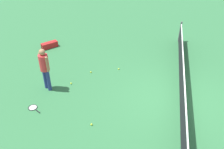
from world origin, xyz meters
TOP-DOWN VIEW (x-y plane):
  - ground_plane at (0.00, 0.00)m, footprint 40.00×40.00m
  - court_net at (0.00, 0.00)m, footprint 10.09×0.09m
  - player_near_side at (0.30, -4.93)m, footprint 0.47×0.49m
  - tennis_racket_near_player at (1.46, -4.97)m, footprint 0.43×0.59m
  - tennis_ball_near_player at (-1.60, -2.55)m, footprint 0.07×0.07m
  - tennis_ball_by_net at (1.82, -2.77)m, footprint 0.07×0.07m
  - tennis_ball_midcourt at (-1.11, -3.66)m, footprint 0.07×0.07m
  - tennis_ball_baseline at (-0.16, -4.19)m, footprint 0.07×0.07m
  - equipment_bag at (-2.87, -6.34)m, footprint 0.78×0.74m

SIDE VIEW (x-z plane):
  - ground_plane at x=0.00m, z-range 0.00..0.00m
  - tennis_racket_near_player at x=1.46m, z-range 0.00..0.03m
  - tennis_ball_near_player at x=-1.60m, z-range 0.00..0.07m
  - tennis_ball_by_net at x=1.82m, z-range 0.00..0.07m
  - tennis_ball_midcourt at x=-1.11m, z-range 0.00..0.07m
  - tennis_ball_baseline at x=-0.16m, z-range 0.00..0.07m
  - equipment_bag at x=-2.87m, z-range 0.00..0.28m
  - court_net at x=0.00m, z-range -0.03..1.04m
  - player_near_side at x=0.30m, z-range 0.16..1.86m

